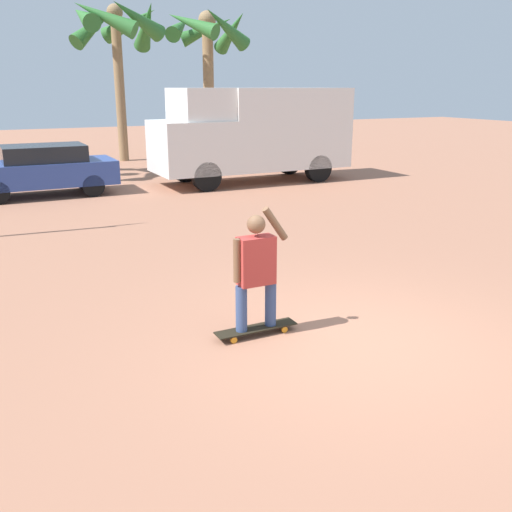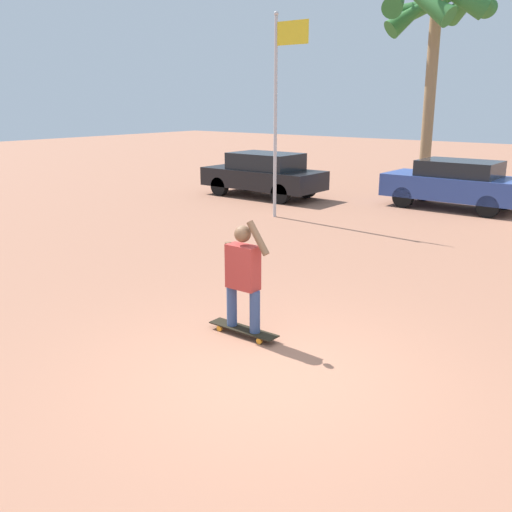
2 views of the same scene
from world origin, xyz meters
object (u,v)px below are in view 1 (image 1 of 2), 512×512
at_px(skateboard, 256,329).
at_px(parked_car_blue, 43,169).
at_px(person_skateboarder, 256,266).
at_px(camper_van, 255,131).
at_px(palm_tree_center_background, 117,28).
at_px(palm_tree_near_van, 208,38).

distance_m(skateboard, parked_car_blue, 11.21).
relative_size(person_skateboarder, parked_car_blue, 0.38).
height_order(camper_van, palm_tree_center_background, palm_tree_center_background).
distance_m(skateboard, person_skateboarder, 0.82).
distance_m(parked_car_blue, palm_tree_near_van, 12.36).
height_order(skateboard, parked_car_blue, parked_car_blue).
xyz_separation_m(person_skateboarder, palm_tree_near_van, (7.21, 19.20, 4.13)).
bearing_deg(skateboard, palm_tree_near_van, 69.42).
height_order(parked_car_blue, palm_tree_center_background, palm_tree_center_background).
bearing_deg(parked_car_blue, skateboard, -84.27).
distance_m(camper_van, palm_tree_center_background, 8.48).
bearing_deg(skateboard, parked_car_blue, 95.73).
xyz_separation_m(camper_van, palm_tree_center_background, (-2.41, 7.31, 3.55)).
relative_size(camper_van, palm_tree_near_van, 0.99).
distance_m(camper_van, palm_tree_near_van, 9.35).
relative_size(parked_car_blue, palm_tree_center_background, 0.63).
bearing_deg(skateboard, palm_tree_center_background, 80.84).
relative_size(skateboard, palm_tree_near_van, 0.17).
bearing_deg(palm_tree_near_van, skateboard, -110.58).
bearing_deg(person_skateboarder, palm_tree_near_van, 69.42).
height_order(person_skateboarder, camper_van, camper_van).
bearing_deg(camper_van, skateboard, -116.39).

